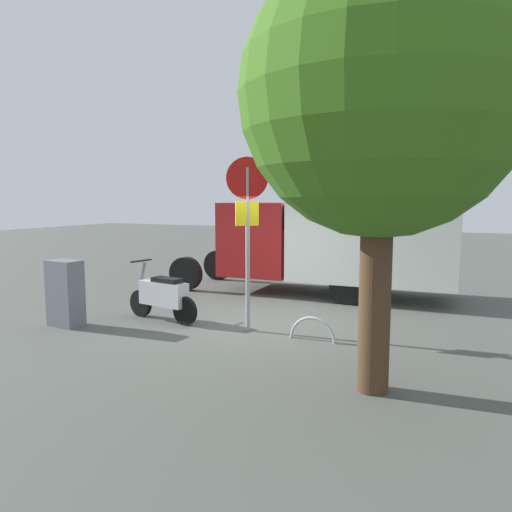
# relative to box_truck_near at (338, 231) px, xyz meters

# --- Properties ---
(ground_plane) EXTENTS (60.00, 60.00, 0.00)m
(ground_plane) POSITION_rel_box_truck_near_xyz_m (0.69, 3.42, -1.65)
(ground_plane) COLOR #4D504A
(box_truck_near) EXTENTS (7.29, 2.37, 3.04)m
(box_truck_near) POSITION_rel_box_truck_near_xyz_m (0.00, 0.00, 0.00)
(box_truck_near) COLOR black
(box_truck_near) RESTS_ON ground
(motorcycle) EXTENTS (1.80, 0.63, 1.20)m
(motorcycle) POSITION_rel_box_truck_near_xyz_m (2.49, 4.04, -1.13)
(motorcycle) COLOR black
(motorcycle) RESTS_ON ground
(stop_sign) EXTENTS (0.71, 0.33, 3.21)m
(stop_sign) POSITION_rel_box_truck_near_xyz_m (0.61, 4.02, 0.49)
(stop_sign) COLOR #9E9EA3
(stop_sign) RESTS_ON ground
(street_tree) EXTENTS (3.46, 3.46, 5.43)m
(street_tree) POSITION_rel_box_truck_near_xyz_m (-2.09, 5.90, 2.02)
(street_tree) COLOR #47301E
(street_tree) RESTS_ON ground
(utility_cabinet) EXTENTS (0.71, 0.47, 1.28)m
(utility_cabinet) POSITION_rel_box_truck_near_xyz_m (3.98, 5.14, -1.01)
(utility_cabinet) COLOR slate
(utility_cabinet) RESTS_ON ground
(bike_rack_hoop) EXTENTS (0.85, 0.09, 0.85)m
(bike_rack_hoop) POSITION_rel_box_truck_near_xyz_m (-0.69, 4.10, -1.65)
(bike_rack_hoop) COLOR #B7B7BC
(bike_rack_hoop) RESTS_ON ground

